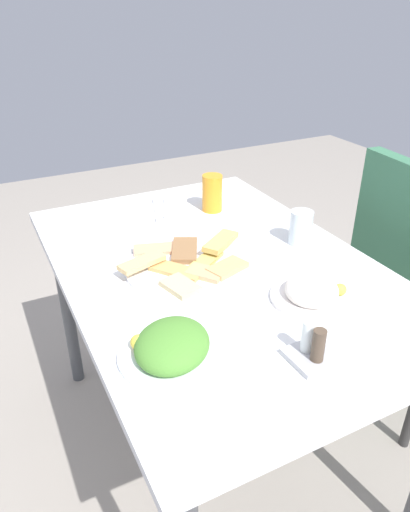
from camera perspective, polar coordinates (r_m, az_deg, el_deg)
ground_plane at (r=1.73m, az=1.10°, el=-21.51°), size 6.00×6.00×0.00m
dining_table at (r=1.31m, az=1.36°, el=-3.91°), size 1.16×0.79×0.70m
pide_platter at (r=1.25m, az=-2.05°, el=-1.01°), size 0.33×0.37×0.05m
salad_plate_greens at (r=0.96m, az=-4.02°, el=-10.83°), size 0.22×0.22×0.07m
salad_plate_rice at (r=1.14m, az=12.71°, el=-4.25°), size 0.19×0.19×0.06m
soda_can at (r=1.57m, az=0.87°, el=7.56°), size 0.09×0.09×0.12m
drinking_glass at (r=1.39m, az=11.34°, el=3.42°), size 0.07×0.07×0.10m
paper_napkin at (r=1.60m, az=-5.27°, el=5.56°), size 0.14×0.14×0.00m
fork at (r=1.60m, az=-5.88°, el=5.57°), size 0.18×0.07×0.00m
spoon at (r=1.61m, az=-4.68°, el=5.81°), size 0.17×0.08×0.00m
condiment_caddy at (r=0.97m, az=12.73°, el=-10.84°), size 0.09×0.09×0.08m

